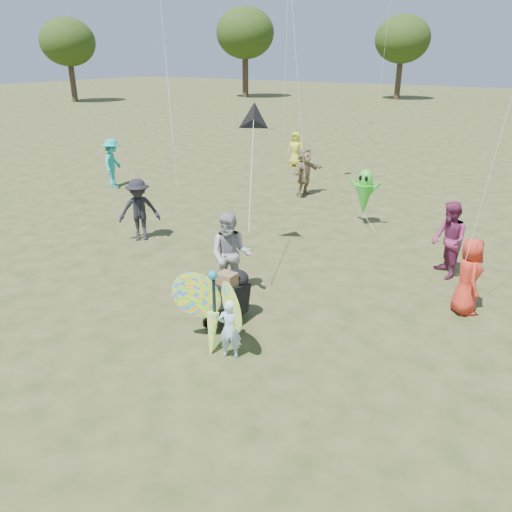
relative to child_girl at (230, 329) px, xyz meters
The scene contains 14 objects.
ground 0.82m from the child_girl, 142.25° to the left, with size 160.00×160.00×0.00m, color #51592B.
child_girl is the anchor object (origin of this frame).
adult_man 2.43m from the child_girl, 125.22° to the left, with size 0.91×0.71×1.87m, color #9B9CA0.
grey_bag 2.40m from the child_girl, 143.04° to the left, with size 0.57×0.46×0.18m, color gray.
crowd_a 4.97m from the child_girl, 52.25° to the left, with size 0.78×0.50×1.59m, color red.
crowd_b 6.53m from the child_girl, 148.49° to the left, with size 1.13×0.65×1.75m, color black.
crowd_d 10.86m from the child_girl, 111.22° to the left, with size 1.65×0.53×1.78m, color #927B59.
crowd_e 5.99m from the child_girl, 67.74° to the left, with size 0.88×0.68×1.80m, color #7B2954.
crowd_g 15.99m from the child_girl, 114.85° to the left, with size 0.76×0.50×1.56m, color yellow.
crowd_i 13.02m from the child_girl, 146.34° to the left, with size 1.21×0.69×1.87m, color teal.
jogging_stroller 1.19m from the child_girl, 125.24° to the left, with size 0.54×1.06×1.09m.
butterfly_kite 0.43m from the child_girl, behind, with size 1.74×0.75×1.71m.
delta_kite_rig 5.71m from the child_girl, 118.50° to the left, with size 1.84×2.63×2.33m.
alien_kite 8.07m from the child_girl, 95.68° to the left, with size 1.12×0.69×1.74m.
Camera 1 is at (4.90, -6.34, 4.92)m, focal length 35.00 mm.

